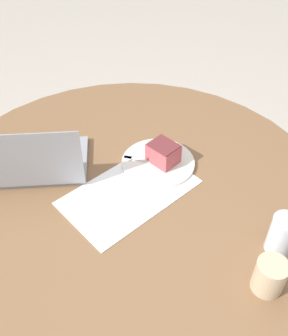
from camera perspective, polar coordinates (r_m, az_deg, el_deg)
The scene contains 9 objects.
ground_plane at distance 1.85m, azimuth -1.55°, elevation -20.08°, with size 12.00×12.00×0.00m, color #B7AD9E.
dining_table at distance 1.32m, azimuth -2.06°, elevation -7.50°, with size 1.29×1.29×0.77m.
paper_document at distance 1.21m, azimuth -1.96°, elevation -3.46°, with size 0.46×0.36×0.00m.
plate at distance 1.30m, azimuth 2.06°, elevation 0.78°, with size 0.24×0.24×0.01m.
cake_slice at distance 1.28m, azimuth 2.81°, elevation 2.20°, with size 0.11×0.11×0.07m.
fork at distance 1.30m, azimuth -0.13°, elevation 1.16°, with size 0.15×0.12×0.00m.
coffee_glass at distance 1.02m, azimuth 17.76°, elevation -14.70°, with size 0.08×0.08×0.09m.
water_glass at distance 1.09m, azimuth 19.39°, elevation -9.11°, with size 0.07×0.07×0.12m.
laptop at distance 1.31m, azimuth -14.85°, elevation 0.97°, with size 0.36×0.32×0.22m.
Camera 1 is at (-0.30, -0.79, 1.65)m, focal length 42.00 mm.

